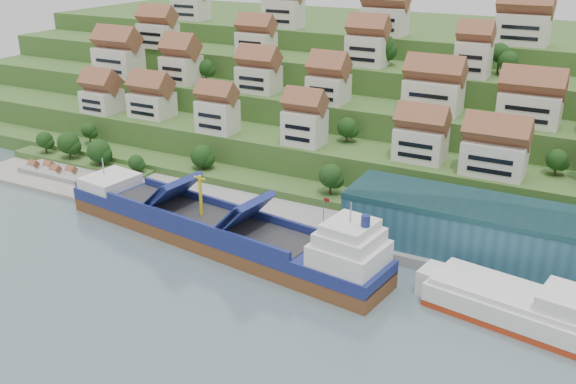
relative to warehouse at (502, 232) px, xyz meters
The scene contains 11 objects.
ground 55.18m from the warehouse, 161.90° to the right, with size 300.00×300.00×0.00m, color slate.
quay 32.64m from the warehouse, behind, with size 180.00×14.00×2.20m, color gray.
pebble_beach 110.32m from the warehouse, behind, with size 45.00×20.00×1.00m, color gray.
hillside 101.03m from the warehouse, 121.00° to the left, with size 260.00×128.00×31.00m.
hillside_village 69.48m from the warehouse, 139.78° to the left, with size 155.73×64.01×28.85m.
hillside_trees 66.63m from the warehouse, 153.99° to the left, with size 139.54×62.56×30.57m.
warehouse is the anchor object (origin of this frame).
flagpole 34.60m from the warehouse, 168.33° to the right, with size 1.28×0.16×8.00m.
beach_huts 112.29m from the warehouse, behind, with size 14.40×3.70×2.20m.
cargo_ship 54.25m from the warehouse, 160.64° to the right, with size 77.23×21.86×16.91m.
second_ship 19.63m from the warehouse, 68.75° to the right, with size 30.62×15.43×8.48m.
Camera 1 is at (67.51, -98.42, 59.93)m, focal length 40.00 mm.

